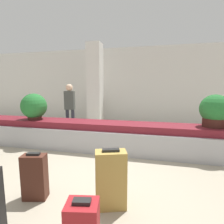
# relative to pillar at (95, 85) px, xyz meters

# --- Properties ---
(ground_plane) EXTENTS (18.00, 18.00, 0.00)m
(ground_plane) POSITION_rel_pillar_xyz_m (1.34, -4.34, -1.60)
(ground_plane) COLOR #9E937F
(back_wall) EXTENTS (18.00, 0.06, 3.20)m
(back_wall) POSITION_rel_pillar_xyz_m (1.34, 1.04, 0.00)
(back_wall) COLOR silver
(back_wall) RESTS_ON ground_plane
(carousel) EXTENTS (8.35, 0.81, 0.67)m
(carousel) POSITION_rel_pillar_xyz_m (1.34, -2.76, -1.28)
(carousel) COLOR #9E9EA3
(carousel) RESTS_ON ground_plane
(pillar) EXTENTS (0.55, 0.55, 3.20)m
(pillar) POSITION_rel_pillar_xyz_m (0.00, 0.00, 0.00)
(pillar) COLOR silver
(pillar) RESTS_ON ground_plane
(suitcase_4) EXTENTS (0.42, 0.31, 0.75)m
(suitcase_4) POSITION_rel_pillar_xyz_m (1.80, -4.74, -1.24)
(suitcase_4) COLOR #A3843D
(suitcase_4) RESTS_ON ground_plane
(suitcase_5) EXTENTS (0.34, 0.24, 0.64)m
(suitcase_5) POSITION_rel_pillar_xyz_m (0.77, -4.80, -1.29)
(suitcase_5) COLOR #472319
(suitcase_5) RESTS_ON ground_plane
(potted_plant_0) EXTENTS (0.64, 0.64, 0.67)m
(potted_plant_0) POSITION_rel_pillar_xyz_m (-0.71, -2.80, -0.60)
(potted_plant_0) COLOR #381914
(potted_plant_0) RESTS_ON carousel
(potted_plant_1) EXTENTS (0.60, 0.60, 0.68)m
(potted_plant_1) POSITION_rel_pillar_xyz_m (3.52, -2.71, -0.60)
(potted_plant_1) COLOR #381914
(potted_plant_1) RESTS_ON carousel
(traveler_0) EXTENTS (0.34, 0.22, 1.60)m
(traveler_0) POSITION_rel_pillar_xyz_m (-0.39, -1.45, -0.65)
(traveler_0) COLOR #282833
(traveler_0) RESTS_ON ground_plane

